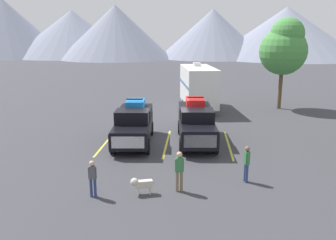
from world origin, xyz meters
The scene contains 13 objects.
ground_plane centered at (0.00, 0.00, 0.00)m, with size 240.00×240.00×0.00m, color #38383D.
pickup_truck_a centered at (-1.99, -0.40, 1.17)m, with size 2.44×5.65×2.54m.
pickup_truck_b centered at (1.74, 0.03, 1.21)m, with size 2.44×5.93×2.63m.
lot_stripe_a centered at (-3.69, -0.49, 0.00)m, with size 0.12×5.50×0.01m, color gold.
lot_stripe_b centered at (0.00, -0.49, 0.00)m, with size 0.12×5.50×0.01m, color gold.
lot_stripe_c centered at (3.69, -0.49, 0.00)m, with size 0.12×5.50×0.01m, color gold.
camper_trailer_a centered at (1.92, 9.50, 2.09)m, with size 3.38×7.82×3.97m.
person_a centered at (3.94, -5.79, 0.95)m, with size 0.25×0.35×1.65m.
person_b centered at (-2.37, -7.73, 0.88)m, with size 0.33×0.22×1.53m.
person_c centered at (1.05, -6.97, 1.00)m, with size 0.38×0.25×1.73m.
dog centered at (-0.52, -7.38, 0.47)m, with size 0.99×0.48×0.73m.
tree_a centered at (9.12, 10.33, 5.32)m, with size 4.01×4.01×7.79m.
mountain_ridge centered at (-9.64, 80.47, 7.06)m, with size 151.63×42.04×16.97m.
Camera 1 is at (1.60, -20.23, 6.32)m, focal length 36.96 mm.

